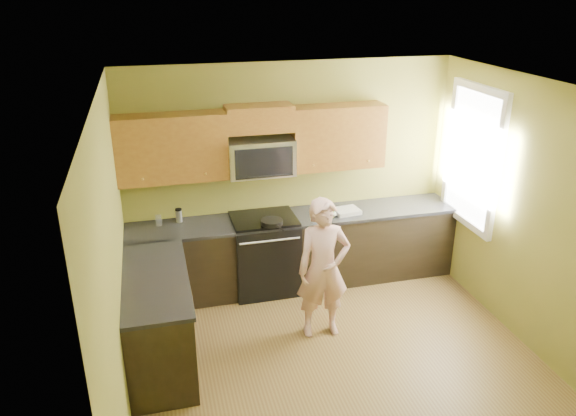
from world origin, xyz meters
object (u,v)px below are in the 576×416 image
object	(u,v)px
stove	(264,254)
butter_tub	(330,217)
microwave	(261,174)
travel_mug	(179,222)
frying_pan	(272,224)
woman	(323,269)

from	to	relation	value
stove	butter_tub	distance (m)	0.91
stove	butter_tub	world-z (taller)	butter_tub
microwave	stove	bearing A→B (deg)	-90.00
butter_tub	travel_mug	distance (m)	1.78
microwave	travel_mug	xyz separation A→B (m)	(-0.97, 0.07, -0.53)
travel_mug	microwave	bearing A→B (deg)	-4.04
frying_pan	microwave	bearing A→B (deg)	84.79
stove	woman	bearing A→B (deg)	-69.15
travel_mug	frying_pan	bearing A→B (deg)	-21.85
stove	travel_mug	xyz separation A→B (m)	(-0.97, 0.19, 0.45)
frying_pan	travel_mug	bearing A→B (deg)	144.45
stove	travel_mug	bearing A→B (deg)	168.70
stove	microwave	xyz separation A→B (m)	(0.00, 0.12, 0.97)
woman	frying_pan	bearing A→B (deg)	115.77
stove	butter_tub	bearing A→B (deg)	-7.19
frying_pan	travel_mug	distance (m)	1.10
microwave	woman	size ratio (longest dim) A/B	0.49
stove	frying_pan	size ratio (longest dim) A/B	2.14
microwave	butter_tub	xyz separation A→B (m)	(0.78, -0.22, -0.53)
woman	butter_tub	world-z (taller)	woman
woman	microwave	bearing A→B (deg)	111.90
woman	butter_tub	distance (m)	1.04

